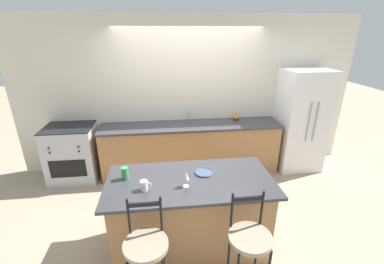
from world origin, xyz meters
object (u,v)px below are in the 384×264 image
object	(u,v)px
oven_range	(73,153)
bar_stool_far	(249,247)
wine_glass	(186,176)
refrigerator	(301,120)
coffee_mug	(144,185)
tumbler_cup	(125,173)
dinner_plate	(204,172)
pumpkin_decoration	(236,117)
bar_stool_near	(147,254)

from	to	relation	value
oven_range	bar_stool_far	distance (m)	3.34
oven_range	wine_glass	size ratio (longest dim) A/B	5.50
refrigerator	coffee_mug	distance (m)	3.29
refrigerator	tumbler_cup	distance (m)	3.35
dinner_plate	coffee_mug	size ratio (longest dim) A/B	1.87
refrigerator	coffee_mug	bearing A→B (deg)	-145.22
bar_stool_far	pumpkin_decoration	world-z (taller)	bar_stool_far
oven_range	pumpkin_decoration	size ratio (longest dim) A/B	7.90
wine_glass	oven_range	bearing A→B (deg)	133.23
bar_stool_near	tumbler_cup	world-z (taller)	bar_stool_near
bar_stool_near	coffee_mug	world-z (taller)	bar_stool_near
dinner_plate	pumpkin_decoration	distance (m)	2.02
coffee_mug	tumbler_cup	xyz separation A→B (m)	(-0.22, 0.24, 0.02)
bar_stool_near	bar_stool_far	size ratio (longest dim) A/B	1.00
dinner_plate	pumpkin_decoration	bearing A→B (deg)	64.00
wine_glass	bar_stool_far	bearing A→B (deg)	-47.16
pumpkin_decoration	bar_stool_near	bearing A→B (deg)	-120.40
bar_stool_near	bar_stool_far	bearing A→B (deg)	-1.74
dinner_plate	coffee_mug	distance (m)	0.70
bar_stool_near	dinner_plate	size ratio (longest dim) A/B	5.18
tumbler_cup	bar_stool_near	bearing A→B (deg)	-72.26
refrigerator	bar_stool_near	bearing A→B (deg)	-138.20
bar_stool_near	tumbler_cup	distance (m)	0.88
oven_range	wine_glass	xyz separation A→B (m)	(1.76, -1.88, 0.56)
refrigerator	pumpkin_decoration	distance (m)	1.17
dinner_plate	pumpkin_decoration	world-z (taller)	pumpkin_decoration
tumbler_cup	refrigerator	bearing A→B (deg)	29.31
oven_range	dinner_plate	bearing A→B (deg)	-39.43
refrigerator	bar_stool_far	world-z (taller)	refrigerator
bar_stool_far	dinner_plate	bearing A→B (deg)	110.06
dinner_plate	pumpkin_decoration	size ratio (longest dim) A/B	1.73
dinner_plate	tumbler_cup	xyz separation A→B (m)	(-0.87, -0.02, 0.06)
bar_stool_far	dinner_plate	distance (m)	0.91
refrigerator	bar_stool_far	bearing A→B (deg)	-125.90
bar_stool_far	tumbler_cup	xyz separation A→B (m)	(-1.17, 0.78, 0.39)
wine_glass	bar_stool_near	bearing A→B (deg)	-127.37
pumpkin_decoration	bar_stool_far	bearing A→B (deg)	-102.82
bar_stool_far	coffee_mug	bearing A→B (deg)	149.99
oven_range	tumbler_cup	xyz separation A→B (m)	(1.12, -1.65, 0.51)
oven_range	coffee_mug	bearing A→B (deg)	-54.72
bar_stool_far	dinner_plate	xyz separation A→B (m)	(-0.29, 0.80, 0.33)
oven_range	wine_glass	bearing A→B (deg)	-46.77
oven_range	pumpkin_decoration	xyz separation A→B (m)	(2.88, 0.18, 0.47)
coffee_mug	dinner_plate	bearing A→B (deg)	21.08
bar_stool_near	wine_glass	distance (m)	0.80
oven_range	coffee_mug	size ratio (longest dim) A/B	8.50
bar_stool_near	bar_stool_far	distance (m)	0.92
dinner_plate	pumpkin_decoration	xyz separation A→B (m)	(0.89, 1.82, 0.03)
coffee_mug	oven_range	bearing A→B (deg)	125.28
coffee_mug	pumpkin_decoration	distance (m)	2.58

